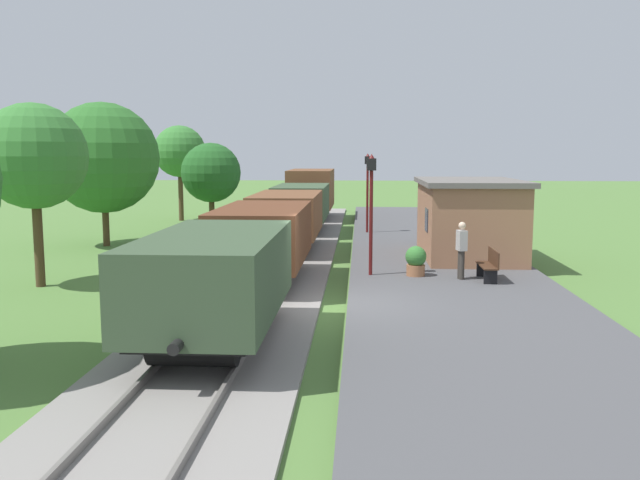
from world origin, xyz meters
The scene contains 16 objects.
ground_plane centered at (0.00, 0.00, 0.00)m, with size 160.00×160.00×0.00m, color #517A38.
platform_slab centered at (3.20, 0.00, 0.12)m, with size 6.00×60.00×0.25m, color #4C4C4F.
track_ballast centered at (-2.40, 0.00, 0.06)m, with size 3.80×60.00×0.12m, color gray.
rail_near centered at (-1.68, 0.00, 0.19)m, with size 0.07×60.00×0.14m, color slate.
rail_far centered at (-3.12, 0.00, 0.19)m, with size 0.07×60.00×0.14m, color slate.
freight_train centered at (-2.40, 10.60, 1.46)m, with size 2.50×32.60×2.72m.
station_hut centered at (4.40, 7.89, 1.65)m, with size 3.50×5.80×2.78m.
bench_near_hut centered at (4.31, 3.30, 0.72)m, with size 0.42×1.50×0.91m.
person_waiting centered at (3.50, 3.43, 1.18)m, with size 0.30×0.42×1.71m.
potted_planter centered at (2.21, 3.91, 0.72)m, with size 0.64×0.64×0.92m.
lamp_post_near centered at (0.83, 3.97, 2.80)m, with size 0.28×0.28×3.70m.
lamp_post_far centered at (0.83, 15.07, 2.80)m, with size 0.28×0.28×3.70m.
tree_trackside_mid centered at (-9.05, 2.82, 3.86)m, with size 3.11×3.11×5.44m.
tree_trackside_far centered at (-10.38, 11.52, 3.76)m, with size 4.68×4.68×6.10m.
tree_field_left centered at (-7.00, 16.98, 2.97)m, with size 2.99×2.99×4.48m.
tree_field_distant centered at (-10.04, 22.38, 4.03)m, with size 3.00×3.00×5.56m.
Camera 1 is at (0.50, -16.35, 3.99)m, focal length 37.55 mm.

